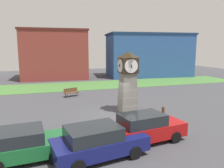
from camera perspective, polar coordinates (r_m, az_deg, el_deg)
ground_plane at (r=17.25m, az=0.47°, el=-8.11°), size 76.45×76.45×0.00m
clock_tower at (r=17.62m, az=4.16°, el=0.64°), size 1.75×1.70×4.91m
bollard_near_tower at (r=16.16m, az=13.20°, el=-7.54°), size 0.21×0.21×1.09m
bollard_mid_row at (r=15.20m, az=7.84°, el=-8.85°), size 0.21×0.21×0.89m
car_navy_sedan at (r=11.33m, az=-21.90°, el=-14.33°), size 4.04×2.31×1.50m
car_near_tower at (r=10.74m, az=-3.67°, el=-14.75°), size 4.76×2.64×1.58m
car_by_building at (r=12.49m, az=8.73°, el=-11.20°), size 4.55×2.31×1.63m
bench at (r=23.93m, az=-10.59°, el=-1.99°), size 1.68×1.08×0.90m
warehouse_blue_far at (r=38.85m, az=-14.72°, el=7.52°), size 11.20×8.38×8.20m
storefront_low_left at (r=41.25m, az=9.51°, el=7.48°), size 15.84×9.05×7.76m
grass_verge_far at (r=30.67m, az=-6.19°, el=-0.34°), size 45.87×7.09×0.04m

